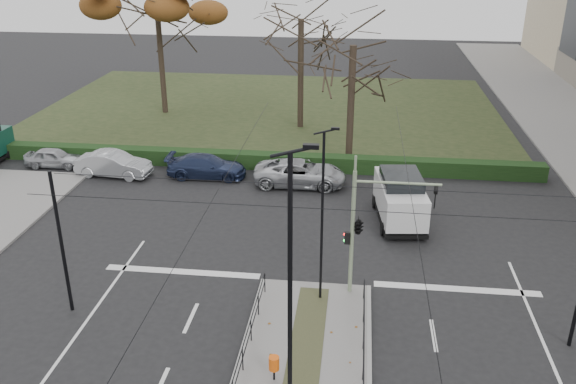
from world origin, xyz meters
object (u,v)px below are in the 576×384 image
(traffic_light, at_px, (361,224))
(parked_car_fourth, at_px, (300,173))
(streetlamp_median_near, at_px, (291,302))
(parked_car_third, at_px, (207,166))
(bare_tree_near, at_px, (353,54))
(litter_bin, at_px, (274,364))
(streetlamp_median_far, at_px, (323,216))
(white_van, at_px, (400,197))
(parked_car_second, at_px, (114,164))
(parked_car_first, at_px, (54,158))
(bare_tree_center, at_px, (301,27))

(traffic_light, relative_size, parked_car_fourth, 0.99)
(streetlamp_median_near, xyz_separation_m, parked_car_third, (-7.54, 20.27, -4.12))
(streetlamp_median_near, relative_size, bare_tree_near, 0.92)
(litter_bin, relative_size, parked_car_third, 0.19)
(litter_bin, distance_m, parked_car_fourth, 17.39)
(parked_car_third, xyz_separation_m, bare_tree_near, (8.62, 3.60, 6.35))
(streetlamp_median_far, distance_m, white_van, 9.08)
(streetlamp_median_near, distance_m, parked_car_fourth, 20.17)
(parked_car_second, height_order, white_van, white_van)
(parked_car_first, bearing_deg, bare_tree_near, -83.19)
(traffic_light, relative_size, streetlamp_median_near, 0.59)
(parked_car_first, bearing_deg, white_van, -106.37)
(streetlamp_median_far, relative_size, parked_car_first, 2.02)
(streetlamp_median_near, relative_size, parked_car_second, 1.99)
(parked_car_third, bearing_deg, traffic_light, -143.62)
(parked_car_second, distance_m, bare_tree_near, 16.21)
(bare_tree_near, bearing_deg, parked_car_second, -164.06)
(streetlamp_median_near, distance_m, white_van, 16.30)
(parked_car_second, bearing_deg, bare_tree_near, -68.81)
(streetlamp_median_near, xyz_separation_m, parked_car_first, (-17.72, 20.84, -4.20))
(litter_bin, bearing_deg, white_van, 70.11)
(streetlamp_median_far, bearing_deg, litter_bin, -103.23)
(parked_car_first, height_order, white_van, white_van)
(parked_car_second, relative_size, bare_tree_center, 0.43)
(streetlamp_median_near, bearing_deg, parked_car_fourth, 94.92)
(parked_car_first, distance_m, bare_tree_near, 20.10)
(litter_bin, bearing_deg, bare_tree_center, 94.01)
(traffic_light, relative_size, parked_car_first, 1.49)
(parked_car_first, distance_m, white_van, 22.32)
(traffic_light, bearing_deg, parked_car_fourth, 107.13)
(streetlamp_median_far, relative_size, bare_tree_center, 0.68)
(bare_tree_near, bearing_deg, litter_bin, -95.04)
(parked_car_first, relative_size, bare_tree_center, 0.34)
(parked_car_fourth, bearing_deg, litter_bin, -177.69)
(streetlamp_median_far, bearing_deg, bare_tree_near, 87.58)
(parked_car_first, relative_size, parked_car_third, 0.75)
(streetlamp_median_near, distance_m, parked_car_third, 22.02)
(streetlamp_median_far, distance_m, parked_car_fourth, 12.79)
(litter_bin, bearing_deg, streetlamp_median_near, -70.47)
(streetlamp_median_far, xyz_separation_m, parked_car_first, (-18.10, 13.39, -3.25))
(bare_tree_near, bearing_deg, traffic_light, -87.12)
(parked_car_third, bearing_deg, streetlamp_median_near, -160.97)
(litter_bin, xyz_separation_m, streetlamp_median_near, (0.82, -2.32, 4.02))
(parked_car_second, bearing_deg, parked_car_fourth, -85.17)
(parked_car_first, height_order, bare_tree_near, bare_tree_near)
(streetlamp_median_far, height_order, parked_car_fourth, streetlamp_median_far)
(parked_car_fourth, height_order, white_van, white_van)
(streetlamp_median_near, relative_size, white_van, 1.75)
(traffic_light, bearing_deg, parked_car_second, 142.44)
(traffic_light, height_order, white_van, traffic_light)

